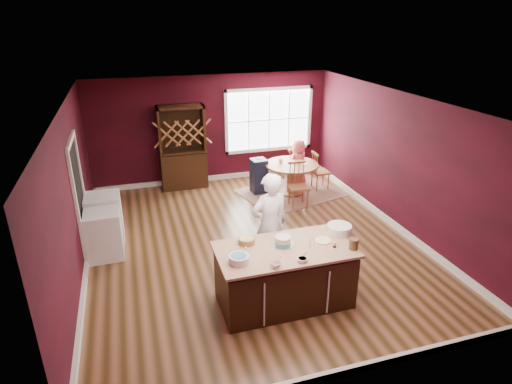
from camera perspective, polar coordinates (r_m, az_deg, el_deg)
The scene contains 28 objects.
room_shell at distance 7.69m, azimuth -0.64°, elevation 2.11°, with size 7.00×7.00×7.00m.
window at distance 11.25m, azimuth 1.72°, elevation 9.59°, with size 2.36×0.10×1.66m, color white, non-canonical shape.
doorway at distance 8.15m, azimuth -22.38°, elevation -0.92°, with size 0.08×1.26×2.13m, color white, non-canonical shape.
kitchen_island at distance 6.50m, azimuth 3.79°, elevation -11.17°, with size 2.00×1.05×0.92m.
dining_table at distance 10.28m, azimuth 4.74°, elevation 2.63°, with size 1.27×1.27×0.75m.
baker at distance 6.93m, azimuth 1.80°, elevation -4.45°, with size 0.65×0.43×1.79m, color white.
layer_cake at distance 6.30m, azimuth 3.62°, elevation -6.50°, with size 0.33×0.33×0.13m, color silver, non-canonical shape.
bowl_blue at distance 5.88m, azimuth -2.29°, elevation -8.92°, with size 0.28×0.28×0.11m, color white.
bowl_yellow at distance 6.33m, azimuth -1.27°, elevation -6.50°, with size 0.24×0.24×0.09m, color #946A47.
bowl_pink at distance 5.80m, azimuth 2.65°, elevation -9.73°, with size 0.15×0.15×0.06m, color silver.
bowl_olive at distance 5.94m, azimuth 6.21°, elevation -8.98°, with size 0.15×0.15×0.05m, color beige.
drinking_glass at distance 6.25m, azimuth 7.48°, elevation -6.83°, with size 0.08×0.08×0.15m, color silver.
dinner_plate at distance 6.49m, azimuth 8.92°, elevation -6.40°, with size 0.25×0.25×0.02m, color #EDEAC1.
white_tub at distance 6.74m, azimuth 11.04°, elevation -4.85°, with size 0.38×0.38×0.13m, color white.
stoneware_crock at distance 6.33m, azimuth 12.89°, elevation -6.76°, with size 0.14×0.14×0.16m, color #4D3325.
toy_figurine at distance 6.33m, azimuth 10.43°, elevation -6.93°, with size 0.05×0.05×0.09m, color yellow, non-canonical shape.
rug at distance 10.48m, azimuth 4.65°, elevation -0.08°, with size 2.29×1.77×0.01m, color brown.
chair_east at distance 10.68m, azimuth 8.62°, elevation 2.89°, with size 0.40×0.38×0.96m, color #935F39, non-canonical shape.
chair_south at distance 9.58m, azimuth 5.70°, elevation 0.91°, with size 0.43×0.41×1.03m, color brown, non-canonical shape.
chair_north at distance 11.09m, azimuth 4.76°, elevation 3.78°, with size 0.39×0.37×0.94m, color #9D562E, non-canonical shape.
seated_woman at distance 10.77m, azimuth 5.65°, elevation 3.89°, with size 0.58×0.38×1.19m, color #CB545D.
high_chair at distance 10.33m, azimuth 0.37°, elevation 2.25°, with size 0.36×0.36×0.88m, color black, non-canonical shape.
toddler at distance 10.27m, azimuth 0.16°, elevation 4.30°, with size 0.18×0.14×0.26m, color #8CA5BF, non-canonical shape.
table_plate at distance 10.25m, azimuth 6.24°, elevation 3.83°, with size 0.22×0.22×0.02m, color beige.
table_cup at distance 10.28m, azimuth 3.29°, elevation 4.21°, with size 0.12×0.12×0.09m, color white.
hutch at distance 10.64m, azimuth -9.78°, elevation 5.86°, with size 1.12×0.47×2.05m, color #442810.
washer at distance 8.07m, azimuth -19.58°, elevation -5.36°, with size 0.60×0.58×0.87m, color silver.
dryer at distance 8.63m, azimuth -19.52°, elevation -3.27°, with size 0.64×0.62×0.93m, color white.
Camera 1 is at (-2.02, -6.90, 4.06)m, focal length 30.00 mm.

